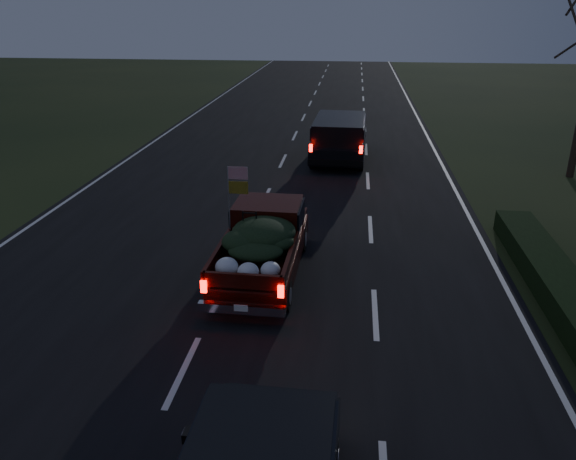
# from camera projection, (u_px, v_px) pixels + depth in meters

# --- Properties ---
(ground) EXTENTS (120.00, 120.00, 0.00)m
(ground) POSITION_uv_depth(u_px,v_px,m) (183.00, 372.00, 10.40)
(ground) COLOR black
(ground) RESTS_ON ground
(road_asphalt) EXTENTS (14.00, 120.00, 0.02)m
(road_asphalt) POSITION_uv_depth(u_px,v_px,m) (183.00, 371.00, 10.40)
(road_asphalt) COLOR black
(road_asphalt) RESTS_ON ground
(hedge_row) EXTENTS (1.00, 10.00, 0.60)m
(hedge_row) POSITION_uv_depth(u_px,v_px,m) (570.00, 302.00, 12.22)
(hedge_row) COLOR black
(hedge_row) RESTS_ON ground
(pickup_truck) EXTENTS (1.89, 4.74, 2.47)m
(pickup_truck) POSITION_uv_depth(u_px,v_px,m) (263.00, 240.00, 13.82)
(pickup_truck) COLOR #360C07
(pickup_truck) RESTS_ON ground
(lead_suv) EXTENTS (2.33, 5.26, 1.49)m
(lead_suv) POSITION_uv_depth(u_px,v_px,m) (340.00, 134.00, 24.00)
(lead_suv) COLOR black
(lead_suv) RESTS_ON ground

